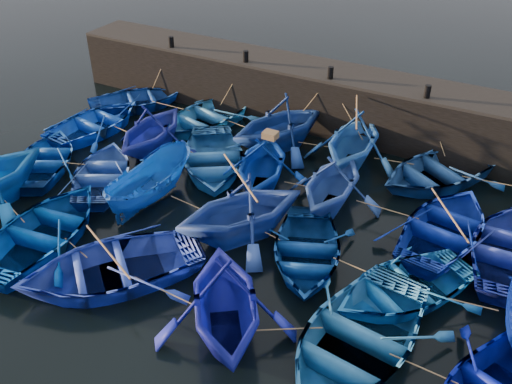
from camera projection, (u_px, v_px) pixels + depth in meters
The scene contains 32 objects.
ground at pixel (207, 260), 17.96m from camera, with size 120.00×120.00×0.00m, color black.
quay_wall at pixel (336, 101), 24.96m from camera, with size 26.00×2.50×2.50m, color black.
quay_top at pixel (338, 73), 24.24m from camera, with size 26.00×2.50×0.12m, color black.
bollard_0 at pixel (171, 42), 26.60m from camera, with size 0.24×0.24×0.50m, color black.
bollard_1 at pixel (246, 56), 25.01m from camera, with size 0.24×0.24×0.50m, color black.
bollard_2 at pixel (330, 73), 23.41m from camera, with size 0.24×0.24×0.50m, color black.
bollard_3 at pixel (428, 92), 21.81m from camera, with size 0.24×0.24×0.50m, color black.
boat_0 at pixel (137, 99), 27.02m from camera, with size 3.19×4.45×0.92m, color navy.
boat_1 at pixel (206, 116), 25.41m from camera, with size 3.58×5.01×1.04m, color blue.
boat_2 at pixel (279, 123), 23.28m from camera, with size 3.92×4.55×2.39m, color navy.
boat_3 at pixel (354, 139), 22.22m from camera, with size 3.78×4.38×2.31m, color blue.
boat_4 at pixel (437, 171), 21.44m from camera, with size 3.64×5.09×1.06m, color navy.
boat_6 at pixel (96, 122), 24.94m from camera, with size 3.38×4.72×0.98m, color #0F42C0.
boat_7 at pixel (152, 129), 23.10m from camera, with size 3.58×4.15×2.19m, color navy.
boat_8 at pixel (212, 158), 22.21m from camera, with size 3.67×5.13×1.06m, color blue.
boat_9 at pixel (263, 163), 20.81m from camera, with size 3.60×4.17×2.20m, color #06329D.
boat_10 at pixel (333, 181), 19.82m from camera, with size 3.49×4.04×2.13m, color #2D52AD.
boat_11 at pixel (446, 228), 18.50m from camera, with size 3.55×4.96×1.03m, color navy.
boat_12 at pixel (510, 249), 17.59m from camera, with size 3.50×4.90×1.02m, color navy.
boat_13 at pixel (46, 159), 22.31m from camera, with size 3.19×4.45×0.92m, color navy.
boat_14 at pixel (103, 173), 21.47m from camera, with size 3.13×4.37×0.91m, color blue.
boat_15 at pixel (150, 183), 20.19m from camera, with size 1.56×4.14×1.60m, color #0D45A0.
boat_16 at pixel (241, 209), 18.25m from camera, with size 3.85×4.47×2.35m, color navy.
boat_17 at pixel (306, 251), 17.59m from camera, with size 3.20×4.47×0.93m, color navy.
boat_18 at pixel (403, 287), 16.24m from camera, with size 3.25×4.54×0.94m, color blue.
boat_21 at pixel (44, 230), 18.33m from camera, with size 3.79×5.30×1.10m, color #00388A.
boat_22 at pixel (110, 267), 16.81m from camera, with size 3.94×5.51×1.14m, color #2038B5.
boat_23 at pixel (225, 301), 14.78m from camera, with size 3.82×4.43×2.33m, color #121996.
boat_24 at pixel (355, 339), 14.45m from camera, with size 4.06×5.67×1.18m, color #1F65A0.
wooden_crate at pixel (270, 135), 20.02m from camera, with size 0.50×0.41×0.25m, color brown.
mooring_ropes at pixel (283, 165), 21.11m from camera, with size 18.09×11.87×2.10m.
loose_oars at pixel (296, 183), 18.46m from camera, with size 10.52×11.99×1.38m.
Camera 1 is at (7.95, -11.39, 11.68)m, focal length 40.00 mm.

